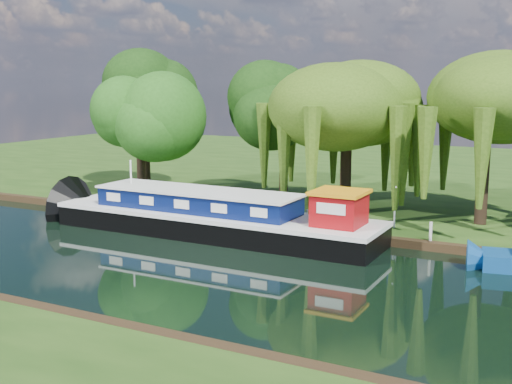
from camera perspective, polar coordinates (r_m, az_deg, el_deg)
The scene contains 12 objects.
ground at distance 27.98m, azimuth 5.32°, elevation -8.26°, with size 120.00×120.00×0.00m, color black.
far_bank at distance 60.11m, azimuth 17.71°, elevation 1.27°, with size 120.00×52.00×0.45m, color #1F3E11.
dutch_barge at distance 36.54m, azimuth -3.58°, elevation -2.27°, with size 19.65×4.56×4.14m.
red_dinghy at distance 37.30m, azimuth -6.83°, elevation -3.69°, with size 2.04×2.85×0.59m, color maroon.
willow_left at distance 40.35m, azimuth 8.10°, elevation 7.34°, with size 7.52×7.52×9.01m.
willow_right at distance 38.92m, azimuth 19.84°, elevation 6.90°, with size 7.46×7.46×9.08m.
tree_far_left at distance 45.30m, azimuth -10.33°, elevation 6.68°, with size 5.32×5.32×8.57m.
tree_far_back at distance 49.61m, azimuth -9.93°, elevation 7.89°, with size 5.70×5.70×9.58m.
tree_far_mid at distance 44.76m, azimuth 2.50°, elevation 7.06°, with size 5.39×5.39×8.82m.
lamppost at distance 36.96m, azimuth 12.29°, elevation -0.14°, with size 0.36×0.36×2.56m.
mooring_posts at distance 35.54m, azimuth 9.74°, elevation -2.87°, with size 19.16×0.16×1.00m.
reeds_near at distance 19.17m, azimuth 16.23°, elevation -15.62°, with size 33.70×1.50×1.10m.
Camera 1 is at (9.97, -24.67, 8.65)m, focal length 45.00 mm.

